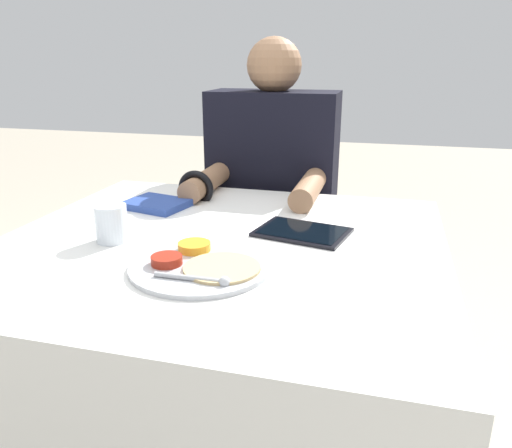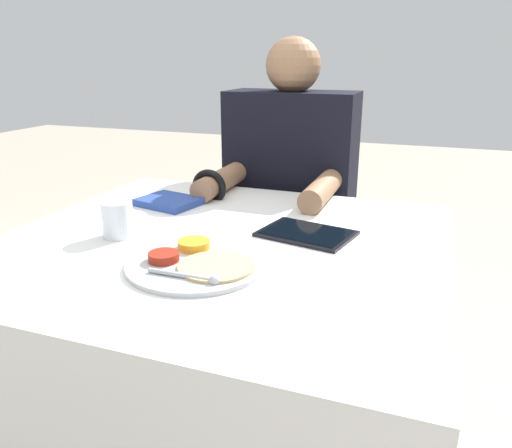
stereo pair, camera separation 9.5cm
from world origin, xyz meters
The scene contains 6 objects.
dining_table centered at (0.00, 0.00, 0.37)m, with size 1.03×0.96×0.73m.
thali_tray centered at (0.02, -0.16, 0.74)m, with size 0.29×0.29×0.03m.
red_notebook centered at (-0.26, 0.21, 0.74)m, with size 0.19×0.17×0.02m.
tablet_device centered at (0.18, 0.10, 0.74)m, with size 0.24×0.19×0.01m.
person_diner centered at (-0.02, 0.63, 0.56)m, with size 0.43×0.49×1.20m.
drinking_glass centered at (-0.24, -0.06, 0.78)m, with size 0.07×0.07×0.09m.
Camera 2 is at (0.45, -1.00, 1.14)m, focal length 35.00 mm.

